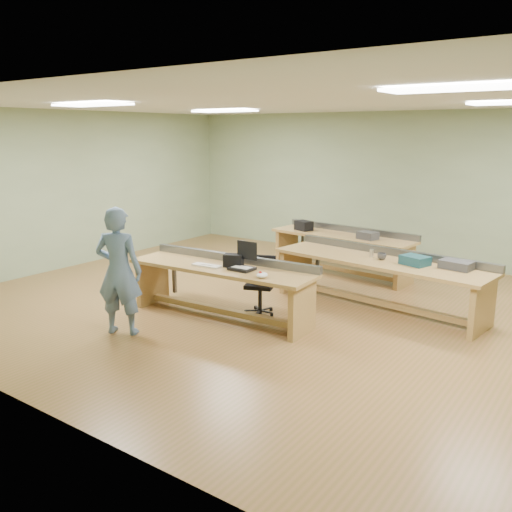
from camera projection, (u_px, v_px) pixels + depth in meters
name	position (u px, v px, depth m)	size (l,w,h in m)	color
floor	(295.00, 309.00, 8.11)	(10.00, 10.00, 0.00)	brown
ceiling	(298.00, 101.00, 7.44)	(10.00, 10.00, 0.00)	silver
wall_back	(399.00, 187.00, 10.96)	(10.00, 0.04, 3.00)	#90A47C
wall_front	(52.00, 263.00, 4.60)	(10.00, 0.04, 3.00)	#90A47C
wall_left	(78.00, 189.00, 10.60)	(0.04, 8.00, 3.00)	#90A47C
fluor_panels	(298.00, 104.00, 7.45)	(6.20, 3.50, 0.03)	white
workbench_front	(222.00, 279.00, 7.67)	(2.83, 0.90, 0.86)	tan
workbench_mid	(380.00, 271.00, 8.06)	(3.37, 1.26, 0.86)	tan
workbench_back	(342.00, 245.00, 10.00)	(2.81, 1.02, 0.86)	tan
person	(119.00, 271.00, 6.97)	(0.61, 0.40, 1.68)	slate
laptop_base	(242.00, 269.00, 7.39)	(0.32, 0.26, 0.04)	black
laptop_screen	(247.00, 250.00, 7.44)	(0.32, 0.02, 0.25)	black
keyboard	(207.00, 266.00, 7.58)	(0.43, 0.14, 0.02)	beige
trackball_mouse	(262.00, 275.00, 7.00)	(0.14, 0.17, 0.07)	white
camera_bag	(233.00, 260.00, 7.56)	(0.26, 0.17, 0.18)	black
task_chair	(261.00, 293.00, 7.88)	(0.58, 0.58, 0.83)	black
parts_bin_teal	(415.00, 260.00, 7.67)	(0.37, 0.28, 0.13)	#153C45
parts_bin_grey	(456.00, 265.00, 7.44)	(0.42, 0.27, 0.12)	#343436
mug	(382.00, 256.00, 7.97)	(0.13, 0.13, 0.10)	#343436
drinks_can	(372.00, 253.00, 8.15)	(0.06, 0.06, 0.12)	#BABABF
storage_box_back	(304.00, 226.00, 10.36)	(0.32, 0.23, 0.18)	black
tray_back	(368.00, 235.00, 9.50)	(0.33, 0.24, 0.13)	#343436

